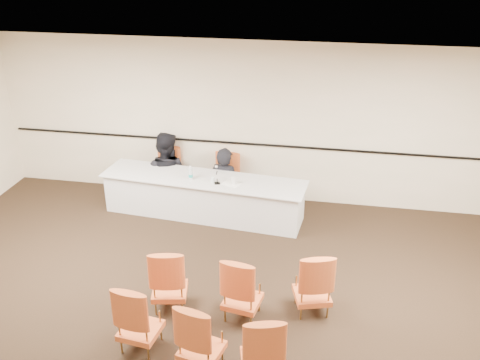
% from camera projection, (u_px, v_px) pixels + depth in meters
% --- Properties ---
extents(floor, '(10.00, 10.00, 0.00)m').
position_uv_depth(floor, '(213.00, 335.00, 6.83)').
color(floor, black).
rests_on(floor, ground).
extents(ceiling, '(10.00, 10.00, 0.00)m').
position_uv_depth(ceiling, '(207.00, 110.00, 5.56)').
color(ceiling, silver).
rests_on(ceiling, ground).
extents(wall_back, '(10.00, 0.04, 3.00)m').
position_uv_depth(wall_back, '(261.00, 123.00, 9.76)').
color(wall_back, '#FAE4C5').
rests_on(wall_back, ground).
extents(wall_rail, '(9.80, 0.04, 0.03)m').
position_uv_depth(wall_rail, '(260.00, 145.00, 9.90)').
color(wall_rail, black).
rests_on(wall_rail, wall_back).
extents(panel_table, '(3.72, 1.19, 0.73)m').
position_uv_depth(panel_table, '(204.00, 197.00, 9.58)').
color(panel_table, silver).
rests_on(panel_table, ground).
extents(panelist_main, '(0.69, 0.53, 1.67)m').
position_uv_depth(panelist_main, '(225.00, 189.00, 10.04)').
color(panelist_main, black).
rests_on(panelist_main, ground).
extents(panelist_main_chair, '(0.55, 0.55, 0.95)m').
position_uv_depth(panelist_main_chair, '(225.00, 180.00, 9.96)').
color(panelist_main_chair, '#BD6222').
rests_on(panelist_main_chair, ground).
extents(panelist_second, '(0.95, 0.77, 1.86)m').
position_uv_depth(panelist_second, '(166.00, 178.00, 10.30)').
color(panelist_second, black).
rests_on(panelist_second, ground).
extents(panelist_second_chair, '(0.55, 0.55, 0.95)m').
position_uv_depth(panelist_second_chair, '(166.00, 173.00, 10.25)').
color(panelist_second_chair, '#BD6222').
rests_on(panelist_second_chair, ground).
extents(papers, '(0.36, 0.31, 0.00)m').
position_uv_depth(papers, '(231.00, 184.00, 9.21)').
color(papers, white).
rests_on(papers, panel_table).
extents(microphone, '(0.16, 0.23, 0.29)m').
position_uv_depth(microphone, '(217.00, 176.00, 9.16)').
color(microphone, black).
rests_on(microphone, panel_table).
extents(water_bottle, '(0.10, 0.10, 0.25)m').
position_uv_depth(water_bottle, '(191.00, 173.00, 9.33)').
color(water_bottle, teal).
rests_on(water_bottle, panel_table).
extents(drinking_glass, '(0.07, 0.07, 0.10)m').
position_uv_depth(drinking_glass, '(213.00, 180.00, 9.25)').
color(drinking_glass, silver).
rests_on(drinking_glass, panel_table).
extents(coffee_cup, '(0.11, 0.11, 0.14)m').
position_uv_depth(coffee_cup, '(233.00, 181.00, 9.17)').
color(coffee_cup, silver).
rests_on(coffee_cup, panel_table).
extents(aud_chair_front_left, '(0.59, 0.59, 0.95)m').
position_uv_depth(aud_chair_front_left, '(169.00, 277.00, 7.17)').
color(aud_chair_front_left, '#BD6222').
rests_on(aud_chair_front_left, ground).
extents(aud_chair_front_mid, '(0.57, 0.57, 0.95)m').
position_uv_depth(aud_chair_front_mid, '(243.00, 287.00, 6.98)').
color(aud_chair_front_mid, '#BD6222').
rests_on(aud_chair_front_mid, ground).
extents(aud_chair_front_right, '(0.62, 0.62, 0.95)m').
position_uv_depth(aud_chair_front_right, '(313.00, 281.00, 7.09)').
color(aud_chair_front_right, '#BD6222').
rests_on(aud_chair_front_right, ground).
extents(aud_chair_back_left, '(0.56, 0.56, 0.95)m').
position_uv_depth(aud_chair_back_left, '(139.00, 315.00, 6.46)').
color(aud_chair_back_left, '#BD6222').
rests_on(aud_chair_back_left, ground).
extents(aud_chair_back_mid, '(0.60, 0.60, 0.95)m').
position_uv_depth(aud_chair_back_mid, '(201.00, 335.00, 6.15)').
color(aud_chair_back_mid, '#BD6222').
rests_on(aud_chair_back_mid, ground).
extents(aud_chair_back_right, '(0.61, 0.61, 0.95)m').
position_uv_depth(aud_chair_back_right, '(262.00, 346.00, 5.98)').
color(aud_chair_back_right, '#BD6222').
rests_on(aud_chair_back_right, ground).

